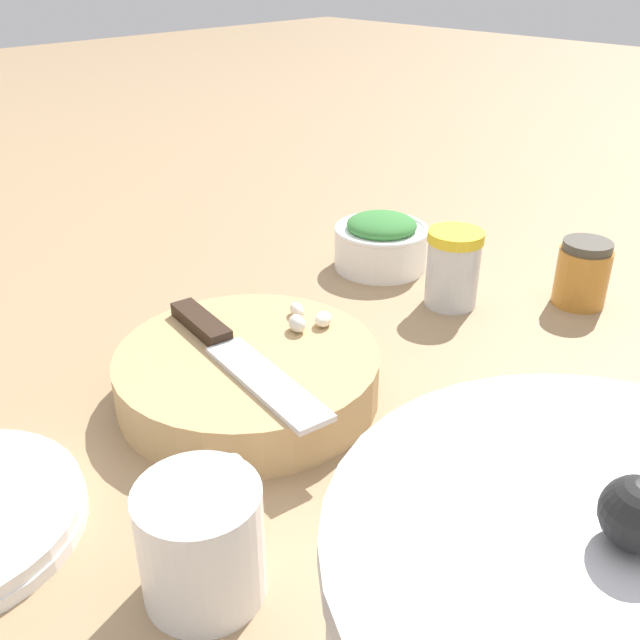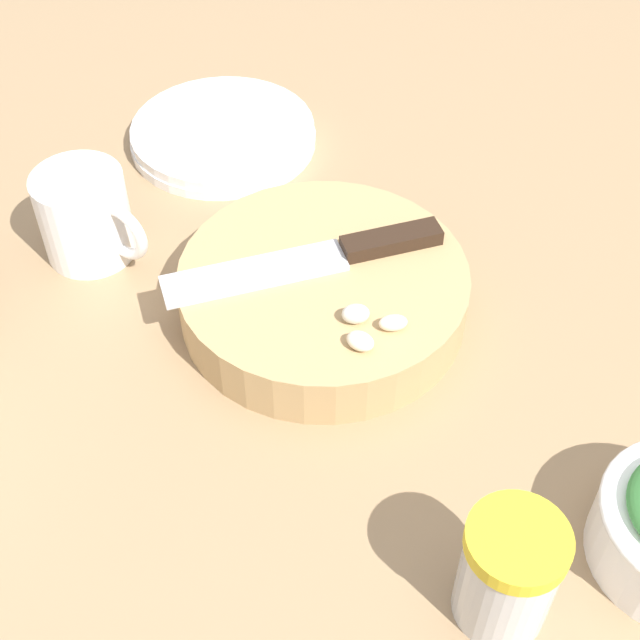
{
  "view_description": "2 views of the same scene",
  "coord_description": "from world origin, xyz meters",
  "px_view_note": "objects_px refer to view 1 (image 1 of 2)",
  "views": [
    {
      "loc": [
        0.39,
        0.35,
        0.36
      ],
      "look_at": [
        0.01,
        -0.03,
        0.08
      ],
      "focal_mm": 40.0,
      "sensor_mm": 36.0,
      "label": 1
    },
    {
      "loc": [
        -0.4,
        0.16,
        0.53
      ],
      "look_at": [
        0.0,
        -0.04,
        0.06
      ],
      "focal_mm": 50.0,
      "sensor_mm": 36.0,
      "label": 2
    }
  ],
  "objects_px": {
    "chef_knife": "(232,351)",
    "honey_jar": "(582,273)",
    "spice_jar": "(453,268)",
    "garlic_cloves": "(307,318)",
    "cutting_board": "(248,374)",
    "coffee_mug": "(203,540)",
    "herb_bowl": "(381,242)"
  },
  "relations": [
    {
      "from": "cutting_board",
      "to": "honey_jar",
      "type": "height_order",
      "value": "honey_jar"
    },
    {
      "from": "chef_knife",
      "to": "honey_jar",
      "type": "relative_size",
      "value": 3.1
    },
    {
      "from": "garlic_cloves",
      "to": "spice_jar",
      "type": "relative_size",
      "value": 0.63
    },
    {
      "from": "chef_knife",
      "to": "honey_jar",
      "type": "height_order",
      "value": "honey_jar"
    },
    {
      "from": "herb_bowl",
      "to": "cutting_board",
      "type": "bearing_deg",
      "value": 19.18
    },
    {
      "from": "cutting_board",
      "to": "chef_knife",
      "type": "height_order",
      "value": "chef_knife"
    },
    {
      "from": "chef_knife",
      "to": "garlic_cloves",
      "type": "bearing_deg",
      "value": -174.02
    },
    {
      "from": "garlic_cloves",
      "to": "chef_knife",
      "type": "bearing_deg",
      "value": -3.35
    },
    {
      "from": "coffee_mug",
      "to": "herb_bowl",
      "type": "bearing_deg",
      "value": -151.22
    },
    {
      "from": "chef_knife",
      "to": "cutting_board",
      "type": "bearing_deg",
      "value": 166.86
    },
    {
      "from": "spice_jar",
      "to": "garlic_cloves",
      "type": "bearing_deg",
      "value": -5.1
    },
    {
      "from": "garlic_cloves",
      "to": "herb_bowl",
      "type": "xyz_separation_m",
      "value": [
        -0.23,
        -0.1,
        -0.02
      ]
    },
    {
      "from": "chef_knife",
      "to": "garlic_cloves",
      "type": "xyz_separation_m",
      "value": [
        -0.08,
        0.0,
        0.0
      ]
    },
    {
      "from": "garlic_cloves",
      "to": "coffee_mug",
      "type": "xyz_separation_m",
      "value": [
        0.23,
        0.15,
        -0.01
      ]
    },
    {
      "from": "garlic_cloves",
      "to": "cutting_board",
      "type": "bearing_deg",
      "value": -0.02
    },
    {
      "from": "chef_knife",
      "to": "garlic_cloves",
      "type": "height_order",
      "value": "garlic_cloves"
    },
    {
      "from": "coffee_mug",
      "to": "spice_jar",
      "type": "bearing_deg",
      "value": -163.59
    },
    {
      "from": "honey_jar",
      "to": "herb_bowl",
      "type": "bearing_deg",
      "value": -69.91
    },
    {
      "from": "honey_jar",
      "to": "coffee_mug",
      "type": "bearing_deg",
      "value": 2.91
    },
    {
      "from": "garlic_cloves",
      "to": "coffee_mug",
      "type": "distance_m",
      "value": 0.27
    },
    {
      "from": "chef_knife",
      "to": "garlic_cloves",
      "type": "distance_m",
      "value": 0.08
    },
    {
      "from": "coffee_mug",
      "to": "honey_jar",
      "type": "height_order",
      "value": "coffee_mug"
    },
    {
      "from": "herb_bowl",
      "to": "coffee_mug",
      "type": "xyz_separation_m",
      "value": [
        0.46,
        0.25,
        0.01
      ]
    },
    {
      "from": "garlic_cloves",
      "to": "spice_jar",
      "type": "height_order",
      "value": "spice_jar"
    },
    {
      "from": "chef_knife",
      "to": "coffee_mug",
      "type": "height_order",
      "value": "coffee_mug"
    },
    {
      "from": "garlic_cloves",
      "to": "honey_jar",
      "type": "distance_m",
      "value": 0.33
    },
    {
      "from": "garlic_cloves",
      "to": "herb_bowl",
      "type": "relative_size",
      "value": 0.47
    },
    {
      "from": "chef_knife",
      "to": "honey_jar",
      "type": "bearing_deg",
      "value": 171.85
    },
    {
      "from": "coffee_mug",
      "to": "cutting_board",
      "type": "bearing_deg",
      "value": -136.91
    },
    {
      "from": "chef_knife",
      "to": "coffee_mug",
      "type": "xyz_separation_m",
      "value": [
        0.14,
        0.15,
        -0.01
      ]
    },
    {
      "from": "chef_knife",
      "to": "herb_bowl",
      "type": "relative_size",
      "value": 1.97
    },
    {
      "from": "cutting_board",
      "to": "chef_knife",
      "type": "relative_size",
      "value": 1.01
    }
  ]
}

